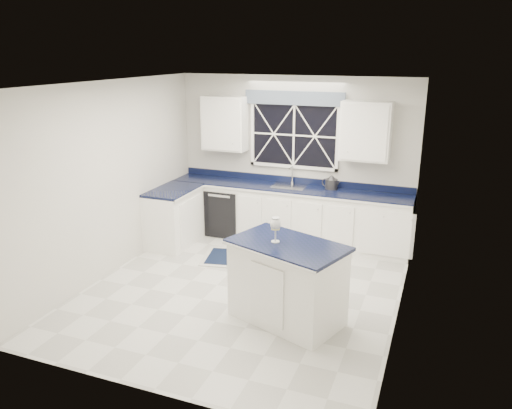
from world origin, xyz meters
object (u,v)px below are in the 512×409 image
at_px(wine_glass, 276,225).
at_px(island, 287,282).
at_px(dishwasher, 227,210).
at_px(faucet, 292,175).
at_px(kettle, 331,183).
at_px(soap_bottle, 334,182).

bearing_deg(wine_glass, island, 3.70).
distance_m(dishwasher, island, 3.10).
xyz_separation_m(faucet, island, (0.77, -2.67, -0.61)).
height_order(kettle, soap_bottle, kettle).
height_order(dishwasher, wine_glass, wine_glass).
xyz_separation_m(faucet, wine_glass, (0.62, -2.68, 0.08)).
bearing_deg(kettle, wine_glass, -79.67).
height_order(dishwasher, kettle, kettle).
xyz_separation_m(faucet, soap_bottle, (0.71, 0.00, -0.06)).
height_order(island, kettle, kettle).
distance_m(faucet, kettle, 0.69).
bearing_deg(soap_bottle, island, -88.68).
height_order(dishwasher, soap_bottle, soap_bottle).
distance_m(island, kettle, 2.66).
bearing_deg(island, faucet, 125.80).
height_order(faucet, kettle, faucet).
distance_m(island, wine_glass, 0.70).
bearing_deg(faucet, kettle, -5.82).
distance_m(dishwasher, kettle, 1.90).
xyz_separation_m(dishwasher, kettle, (1.78, 0.13, 0.64)).
xyz_separation_m(kettle, soap_bottle, (0.03, 0.07, -0.01)).
bearing_deg(dishwasher, wine_glass, -55.20).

